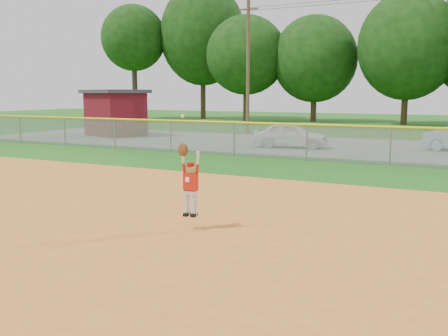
{
  "coord_description": "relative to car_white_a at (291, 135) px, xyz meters",
  "views": [
    {
      "loc": [
        6.13,
        -9.94,
        2.79
      ],
      "look_at": [
        1.12,
        0.08,
        1.1
      ],
      "focal_mm": 40.0,
      "sensor_mm": 36.0,
      "label": 1
    }
  ],
  "objects": [
    {
      "name": "tree_line",
      "position": [
        3.11,
        23.65,
        6.86
      ],
      "size": [
        62.37,
        13.0,
        14.43
      ],
      "color": "#422D1C",
      "rests_on": "ground"
    },
    {
      "name": "outfield_fence",
      "position": [
        2.15,
        -4.26,
        0.21
      ],
      "size": [
        40.06,
        0.1,
        1.55
      ],
      "color": "gray",
      "rests_on": "ground"
    },
    {
      "name": "parking_strip",
      "position": [
        2.15,
        1.74,
        -0.66
      ],
      "size": [
        44.0,
        10.0,
        0.03
      ],
      "primitive_type": "cube",
      "color": "slate",
      "rests_on": "ground"
    },
    {
      "name": "utility_shed",
      "position": [
        -12.7,
        1.87,
        0.87
      ],
      "size": [
        4.88,
        4.39,
        3.01
      ],
      "color": "#4E0B11",
      "rests_on": "ground"
    },
    {
      "name": "clay_infield",
      "position": [
        2.15,
        -17.26,
        -0.65
      ],
      "size": [
        24.0,
        16.0,
        0.04
      ],
      "primitive_type": "cube",
      "color": "#CA6C24",
      "rests_on": "ground"
    },
    {
      "name": "ballplayer",
      "position": [
        3.25,
        -15.68,
        0.38
      ],
      "size": [
        0.49,
        0.22,
        2.05
      ],
      "color": "silver",
      "rests_on": "ground"
    },
    {
      "name": "ground",
      "position": [
        2.15,
        -14.26,
        -0.67
      ],
      "size": [
        120.0,
        120.0,
        0.0
      ],
      "primitive_type": "plane",
      "color": "#1B5613",
      "rests_on": "ground"
    },
    {
      "name": "power_lines",
      "position": [
        3.15,
        7.74,
        4.01
      ],
      "size": [
        19.4,
        0.24,
        9.0
      ],
      "color": "#4C3823",
      "rests_on": "ground"
    },
    {
      "name": "car_white_a",
      "position": [
        0.0,
        0.0,
        0.0
      ],
      "size": [
        3.94,
        2.02,
        1.28
      ],
      "primitive_type": "imported",
      "rotation": [
        0.0,
        0.0,
        1.71
      ],
      "color": "white",
      "rests_on": "parking_strip"
    }
  ]
}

